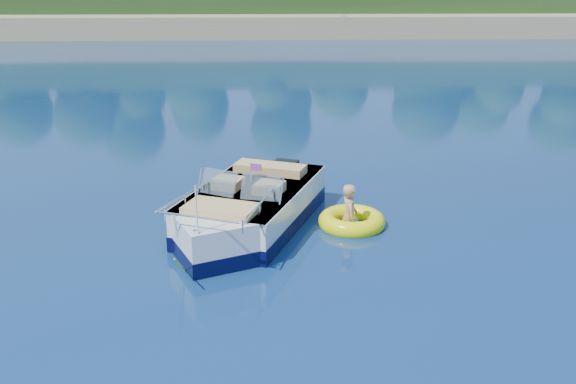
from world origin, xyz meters
name	(u,v)px	position (x,y,z in m)	size (l,w,h in m)	color
ground	(201,252)	(0.00, 0.00, 0.00)	(160.00, 160.00, 0.00)	#092044
shoreline	(255,2)	(0.00, 63.77, 0.98)	(170.00, 59.00, 6.00)	#978157
motorboat	(247,213)	(0.80, 1.01, 0.34)	(3.08, 5.08, 1.78)	silver
tow_tube	(352,221)	(2.86, 1.17, 0.09)	(1.41, 1.41, 0.35)	#FFFD09
boy	(349,226)	(2.79, 1.13, 0.00)	(0.51, 0.34, 1.41)	tan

